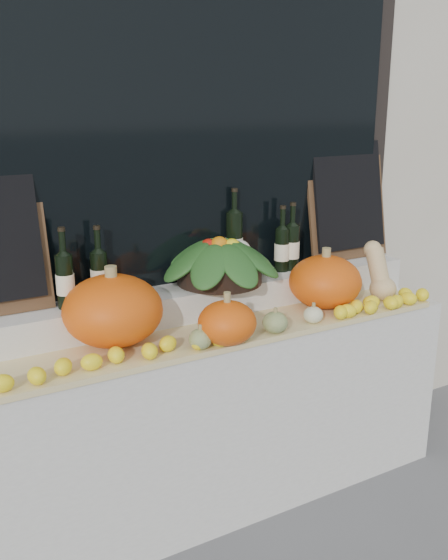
{
  "coord_description": "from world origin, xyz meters",
  "views": [
    {
      "loc": [
        -1.28,
        -0.78,
        1.88
      ],
      "look_at": [
        0.0,
        1.45,
        1.12
      ],
      "focal_mm": 40.0,
      "sensor_mm": 36.0,
      "label": 1
    }
  ],
  "objects_px": {
    "pumpkin_right": "(325,282)",
    "butternut_squash": "(379,274)",
    "wine_bottle_tall": "(234,243)",
    "pumpkin_left": "(113,310)",
    "produce_bowl": "(219,260)"
  },
  "relations": [
    {
      "from": "pumpkin_right",
      "to": "butternut_squash",
      "type": "height_order",
      "value": "butternut_squash"
    },
    {
      "from": "wine_bottle_tall",
      "to": "butternut_squash",
      "type": "bearing_deg",
      "value": -26.04
    },
    {
      "from": "pumpkin_left",
      "to": "produce_bowl",
      "type": "relative_size",
      "value": 0.67
    },
    {
      "from": "wine_bottle_tall",
      "to": "produce_bowl",
      "type": "bearing_deg",
      "value": -149.41
    },
    {
      "from": "butternut_squash",
      "to": "wine_bottle_tall",
      "type": "distance_m",
      "value": 0.74
    },
    {
      "from": "pumpkin_left",
      "to": "produce_bowl",
      "type": "height_order",
      "value": "produce_bowl"
    },
    {
      "from": "butternut_squash",
      "to": "wine_bottle_tall",
      "type": "height_order",
      "value": "wine_bottle_tall"
    },
    {
      "from": "pumpkin_right",
      "to": "butternut_squash",
      "type": "relative_size",
      "value": 1.22
    },
    {
      "from": "butternut_squash",
      "to": "pumpkin_left",
      "type": "bearing_deg",
      "value": 176.27
    },
    {
      "from": "pumpkin_right",
      "to": "wine_bottle_tall",
      "type": "xyz_separation_m",
      "value": [
        -0.34,
        0.29,
        0.17
      ]
    },
    {
      "from": "produce_bowl",
      "to": "butternut_squash",
      "type": "bearing_deg",
      "value": -17.51
    },
    {
      "from": "pumpkin_right",
      "to": "butternut_squash",
      "type": "bearing_deg",
      "value": -5.96
    },
    {
      "from": "pumpkin_left",
      "to": "produce_bowl",
      "type": "xyz_separation_m",
      "value": [
        0.58,
        0.16,
        0.1
      ]
    },
    {
      "from": "wine_bottle_tall",
      "to": "pumpkin_right",
      "type": "bearing_deg",
      "value": -40.34
    },
    {
      "from": "pumpkin_right",
      "to": "wine_bottle_tall",
      "type": "bearing_deg",
      "value": 139.66
    }
  ]
}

